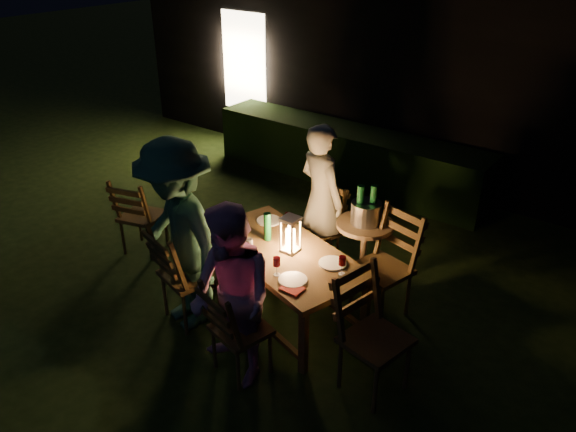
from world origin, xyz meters
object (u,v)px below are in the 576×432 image
Objects in this scene: bottle_bucket_a at (360,208)px; person_house_side at (321,199)px; bottle_bucket_b at (373,208)px; chair_near_right at (240,344)px; person_opp_right at (232,297)px; ice_bucket at (366,213)px; side_table at (365,231)px; dining_table at (283,257)px; chair_spare at (143,228)px; bottle_table at (267,227)px; chair_far_left at (316,243)px; person_opp_left at (179,237)px; chair_near_left at (189,290)px; chair_end at (372,355)px; chair_far_right at (382,283)px; lantern at (290,236)px.

person_house_side is at bearing 166.14° from bottle_bucket_a.
chair_near_right is at bearing -97.70° from bottle_bucket_b.
ice_bucket is (0.20, 1.74, 0.10)m from person_opp_right.
person_opp_right reaches higher than bottle_bucket_b.
person_house_side reaches higher than side_table.
dining_table is 6.21× the size of ice_bucket.
bottle_bucket_b is at bearing 95.39° from chair_near_right.
chair_spare reaches higher than side_table.
person_house_side is 0.65m from bottle_bucket_b.
bottle_table is at bearing 103.71° from person_house_side.
chair_far_left is 3.30× the size of ice_bucket.
person_house_side is 1.64m from person_opp_left.
chair_near_left is 1.85m from chair_end.
chair_near_left is 1.54m from chair_far_left.
person_house_side is 0.89× the size of person_opp_left.
ice_bucket is (-0.78, 1.17, 0.56)m from chair_end.
chair_end is at bearing -58.99° from bottle_bucket_b.
chair_spare reaches higher than chair_near_right.
side_table is at bearing -19.77° from chair_far_right.
bottle_bucket_a is (-0.83, 1.13, 0.61)m from chair_end.
chair_end is at bearing 128.91° from chair_far_right.
chair_far_right is 0.75m from bottle_bucket_a.
person_house_side reaches higher than chair_far_left.
person_opp_left is (-0.47, -1.57, 0.10)m from person_house_side.
chair_near_right is 0.96× the size of chair_far_left.
person_opp_right is 1.75m from side_table.
chair_near_left is at bearing -126.17° from ice_bucket.
chair_near_left is at bearing -70.74° from chair_end.
ice_bucket reaches higher than dining_table.
dining_table is 2.02m from chair_spare.
chair_far_right is 1.03m from lantern.
chair_far_left is 3.09× the size of bottle_bucket_a.
bottle_table is (-0.04, -0.84, 0.02)m from person_house_side.
chair_spare is at bearing 27.36° from chair_far_right.
lantern is at bearing -112.93° from ice_bucket.
lantern is at bearing -14.27° from chair_spare.
side_table is at bearing 80.94° from dining_table.
chair_far_right is 1.12m from person_house_side.
chair_near_right is 0.50m from person_opp_right.
side_table is at bearing -135.16° from chair_end.
person_opp_left is (-0.67, -0.66, 0.28)m from dining_table.
chair_near_right reaches higher than dining_table.
person_house_side reaches higher than chair_far_right.
person_opp_right is at bearing -95.03° from bottle_bucket_a.
person_opp_right reaches higher than dining_table.
person_opp_right is 0.85× the size of person_opp_left.
chair_near_right is 0.89× the size of chair_end.
chair_end reaches higher than dining_table.
bottle_table reaches higher than dining_table.
person_opp_right is (-0.98, -0.56, 0.46)m from chair_end.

